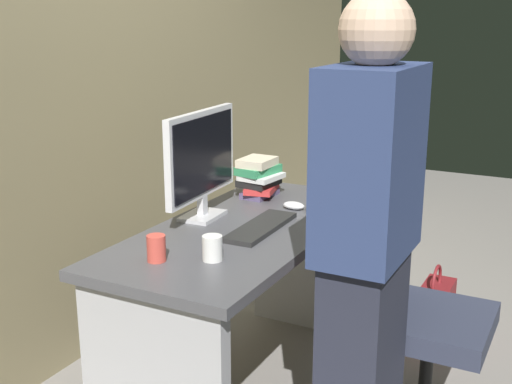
{
  "coord_description": "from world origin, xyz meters",
  "views": [
    {
      "loc": [
        -2.25,
        -1.22,
        1.57
      ],
      "look_at": [
        0.0,
        -0.05,
        0.88
      ],
      "focal_mm": 46.16,
      "sensor_mm": 36.0,
      "label": 1
    }
  ],
  "objects_px": {
    "keyboard": "(261,227)",
    "mouse": "(294,206)",
    "cup_by_monitor": "(156,248)",
    "desk": "(245,277)",
    "monitor": "(202,159)",
    "office_chair": "(414,327)",
    "person_at_desk": "(366,257)",
    "book_stack": "(259,177)",
    "cup_near_keyboard": "(212,248)",
    "handbag": "(434,310)"
  },
  "relations": [
    {
      "from": "book_stack",
      "to": "handbag",
      "type": "relative_size",
      "value": 0.61
    },
    {
      "from": "person_at_desk",
      "to": "cup_near_keyboard",
      "type": "distance_m",
      "value": 0.56
    },
    {
      "from": "cup_near_keyboard",
      "to": "cup_by_monitor",
      "type": "xyz_separation_m",
      "value": [
        -0.1,
        0.17,
        0.0
      ]
    },
    {
      "from": "desk",
      "to": "cup_near_keyboard",
      "type": "height_order",
      "value": "cup_near_keyboard"
    },
    {
      "from": "office_chair",
      "to": "person_at_desk",
      "type": "distance_m",
      "value": 0.6
    },
    {
      "from": "office_chair",
      "to": "keyboard",
      "type": "bearing_deg",
      "value": 94.2
    },
    {
      "from": "desk",
      "to": "office_chair",
      "type": "relative_size",
      "value": 1.53
    },
    {
      "from": "keyboard",
      "to": "mouse",
      "type": "distance_m",
      "value": 0.32
    },
    {
      "from": "desk",
      "to": "person_at_desk",
      "type": "relative_size",
      "value": 0.88
    },
    {
      "from": "monitor",
      "to": "cup_near_keyboard",
      "type": "height_order",
      "value": "monitor"
    },
    {
      "from": "cup_near_keyboard",
      "to": "mouse",
      "type": "bearing_deg",
      "value": 0.41
    },
    {
      "from": "person_at_desk",
      "to": "cup_by_monitor",
      "type": "relative_size",
      "value": 17.34
    },
    {
      "from": "keyboard",
      "to": "person_at_desk",
      "type": "bearing_deg",
      "value": -125.17
    },
    {
      "from": "handbag",
      "to": "book_stack",
      "type": "bearing_deg",
      "value": 118.69
    },
    {
      "from": "cup_by_monitor",
      "to": "handbag",
      "type": "bearing_deg",
      "value": -27.78
    },
    {
      "from": "book_stack",
      "to": "office_chair",
      "type": "bearing_deg",
      "value": -114.24
    },
    {
      "from": "cup_near_keyboard",
      "to": "person_at_desk",
      "type": "bearing_deg",
      "value": -89.4
    },
    {
      "from": "desk",
      "to": "monitor",
      "type": "distance_m",
      "value": 0.53
    },
    {
      "from": "mouse",
      "to": "book_stack",
      "type": "height_order",
      "value": "book_stack"
    },
    {
      "from": "mouse",
      "to": "cup_by_monitor",
      "type": "relative_size",
      "value": 1.06
    },
    {
      "from": "keyboard",
      "to": "cup_near_keyboard",
      "type": "bearing_deg",
      "value": 179.6
    },
    {
      "from": "monitor",
      "to": "keyboard",
      "type": "relative_size",
      "value": 1.26
    },
    {
      "from": "desk",
      "to": "book_stack",
      "type": "distance_m",
      "value": 0.55
    },
    {
      "from": "office_chair",
      "to": "keyboard",
      "type": "relative_size",
      "value": 2.19
    },
    {
      "from": "monitor",
      "to": "handbag",
      "type": "bearing_deg",
      "value": -45.07
    },
    {
      "from": "office_chair",
      "to": "monitor",
      "type": "distance_m",
      "value": 1.08
    },
    {
      "from": "keyboard",
      "to": "desk",
      "type": "bearing_deg",
      "value": 81.41
    },
    {
      "from": "keyboard",
      "to": "cup_by_monitor",
      "type": "relative_size",
      "value": 4.55
    },
    {
      "from": "monitor",
      "to": "mouse",
      "type": "height_order",
      "value": "monitor"
    },
    {
      "from": "office_chair",
      "to": "cup_near_keyboard",
      "type": "distance_m",
      "value": 0.83
    },
    {
      "from": "desk",
      "to": "keyboard",
      "type": "height_order",
      "value": "keyboard"
    },
    {
      "from": "cup_near_keyboard",
      "to": "cup_by_monitor",
      "type": "distance_m",
      "value": 0.2
    },
    {
      "from": "cup_by_monitor",
      "to": "handbag",
      "type": "height_order",
      "value": "cup_by_monitor"
    },
    {
      "from": "monitor",
      "to": "cup_near_keyboard",
      "type": "bearing_deg",
      "value": -144.14
    },
    {
      "from": "desk",
      "to": "cup_by_monitor",
      "type": "xyz_separation_m",
      "value": [
        -0.49,
        0.09,
        0.27
      ]
    },
    {
      "from": "monitor",
      "to": "book_stack",
      "type": "relative_size",
      "value": 2.35
    },
    {
      "from": "office_chair",
      "to": "mouse",
      "type": "height_order",
      "value": "office_chair"
    },
    {
      "from": "keyboard",
      "to": "office_chair",
      "type": "bearing_deg",
      "value": -87.01
    },
    {
      "from": "monitor",
      "to": "cup_near_keyboard",
      "type": "relative_size",
      "value": 6.02
    },
    {
      "from": "desk",
      "to": "person_at_desk",
      "type": "bearing_deg",
      "value": -121.27
    },
    {
      "from": "office_chair",
      "to": "handbag",
      "type": "bearing_deg",
      "value": 6.26
    },
    {
      "from": "monitor",
      "to": "office_chair",
      "type": "bearing_deg",
      "value": -88.76
    },
    {
      "from": "person_at_desk",
      "to": "desk",
      "type": "bearing_deg",
      "value": 58.73
    },
    {
      "from": "desk",
      "to": "mouse",
      "type": "height_order",
      "value": "mouse"
    },
    {
      "from": "desk",
      "to": "monitor",
      "type": "bearing_deg",
      "value": 85.67
    },
    {
      "from": "cup_by_monitor",
      "to": "desk",
      "type": "bearing_deg",
      "value": -9.98
    },
    {
      "from": "person_at_desk",
      "to": "mouse",
      "type": "xyz_separation_m",
      "value": [
        0.7,
        0.56,
        -0.09
      ]
    },
    {
      "from": "cup_near_keyboard",
      "to": "cup_by_monitor",
      "type": "height_order",
      "value": "cup_by_monitor"
    },
    {
      "from": "mouse",
      "to": "handbag",
      "type": "relative_size",
      "value": 0.26
    },
    {
      "from": "desk",
      "to": "keyboard",
      "type": "relative_size",
      "value": 3.34
    }
  ]
}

